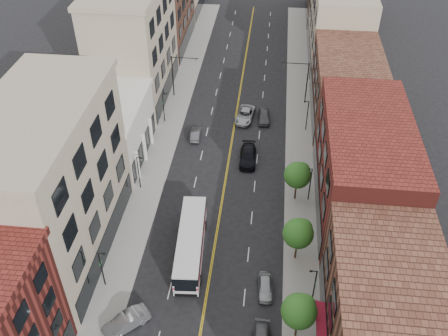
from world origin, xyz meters
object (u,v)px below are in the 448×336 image
(car_parked_far, at_px, (265,287))
(car_lane_c, at_px, (264,117))
(car_lane_b, at_px, (245,115))
(car_lane_a, at_px, (248,156))
(city_bus, at_px, (191,242))
(car_angle_b, at_px, (126,322))
(car_lane_behind, at_px, (196,134))

(car_parked_far, relative_size, car_lane_c, 0.89)
(car_lane_b, bearing_deg, car_parked_far, -74.55)
(car_lane_a, distance_m, car_lane_c, 10.74)
(car_lane_b, distance_m, car_lane_c, 3.00)
(city_bus, height_order, car_parked_far, city_bus)
(car_parked_far, bearing_deg, car_lane_c, 88.23)
(car_lane_c, bearing_deg, car_parked_far, -90.62)
(car_angle_b, xyz_separation_m, car_lane_behind, (1.90, 33.03, -0.15))
(car_lane_a, bearing_deg, car_lane_behind, 147.57)
(car_lane_behind, relative_size, car_lane_c, 0.88)
(car_parked_far, relative_size, car_lane_b, 0.70)
(car_parked_far, xyz_separation_m, car_lane_behind, (-11.61, 27.20, -0.03))
(car_lane_behind, bearing_deg, car_parked_far, 110.02)
(car_lane_behind, bearing_deg, car_lane_b, -143.48)
(car_lane_behind, height_order, car_lane_a, car_lane_a)
(car_parked_far, height_order, car_lane_b, car_lane_b)
(car_angle_b, height_order, car_lane_c, car_angle_b)
(city_bus, bearing_deg, car_lane_a, 69.80)
(city_bus, xyz_separation_m, car_lane_c, (7.02, 28.53, -1.10))
(car_parked_far, bearing_deg, city_bus, 148.59)
(car_lane_c, bearing_deg, car_lane_a, -103.01)
(car_lane_b, relative_size, car_lane_c, 1.27)
(car_lane_behind, height_order, car_lane_c, car_lane_c)
(car_lane_b, bearing_deg, car_lane_behind, -132.89)
(car_lane_a, bearing_deg, car_angle_b, -111.42)
(car_parked_far, xyz_separation_m, car_lane_a, (-3.40, 22.31, 0.15))
(car_angle_b, bearing_deg, car_lane_behind, 133.68)
(car_angle_b, xyz_separation_m, car_lane_a, (10.11, 28.15, 0.02))
(car_parked_far, xyz_separation_m, car_lane_c, (-1.62, 32.90, 0.09))
(city_bus, xyz_separation_m, car_lane_a, (5.23, 17.94, -1.03))
(car_angle_b, relative_size, car_parked_far, 1.22)
(car_lane_c, bearing_deg, car_angle_b, -110.51)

